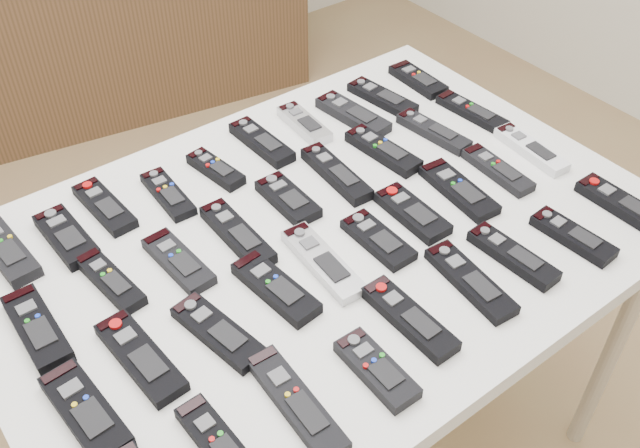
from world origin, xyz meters
TOP-DOWN VIEW (x-y plane):
  - ground at (0.00, 0.00)m, footprint 4.00×4.00m
  - table at (-0.00, -0.06)m, footprint 1.25×0.88m
  - sideboard at (0.23, 1.78)m, footprint 1.80×0.67m
  - remote_0 at (-0.50, 0.24)m, footprint 0.07×0.19m
  - remote_1 at (-0.39, 0.21)m, footprint 0.07×0.17m
  - remote_2 at (-0.30, 0.25)m, footprint 0.06×0.18m
  - remote_3 at (-0.18, 0.21)m, footprint 0.05×0.16m
  - remote_4 at (-0.07, 0.22)m, footprint 0.06×0.15m
  - remote_5 at (0.06, 0.24)m, footprint 0.06×0.18m
  - remote_6 at (0.18, 0.24)m, footprint 0.06×0.16m
  - remote_7 at (0.29, 0.20)m, footprint 0.08×0.20m
  - remote_8 at (0.39, 0.22)m, footprint 0.08×0.19m
  - remote_9 at (0.51, 0.23)m, footprint 0.06×0.16m
  - remote_10 at (-0.52, 0.03)m, footprint 0.06×0.18m
  - remote_11 at (-0.38, 0.06)m, footprint 0.06×0.17m
  - remote_12 at (-0.26, 0.03)m, footprint 0.07×0.17m
  - remote_13 at (-0.14, 0.02)m, footprint 0.05×0.19m
  - remote_14 at (-0.00, 0.05)m, footprint 0.06×0.15m
  - remote_15 at (0.12, 0.05)m, footprint 0.06×0.20m
  - remote_16 at (0.25, 0.06)m, footprint 0.07×0.19m
  - remote_17 at (0.39, 0.04)m, footprint 0.06×0.19m
  - remote_18 at (0.51, 0.05)m, footprint 0.06×0.18m
  - remote_19 at (-0.52, -0.17)m, footprint 0.07×0.19m
  - remote_20 at (-0.41, -0.12)m, footprint 0.07×0.20m
  - remote_21 at (-0.29, -0.15)m, footprint 0.08×0.19m
  - remote_22 at (-0.16, -0.13)m, footprint 0.07×0.18m
  - remote_23 at (-0.05, -0.13)m, footprint 0.07×0.21m
  - remote_24 at (0.06, -0.15)m, footprint 0.06×0.15m
  - remote_25 at (0.16, -0.13)m, footprint 0.06×0.16m
  - remote_26 at (0.29, -0.13)m, footprint 0.08×0.19m
  - remote_27 at (0.40, -0.14)m, footprint 0.06×0.17m
  - remote_28 at (0.51, -0.13)m, footprint 0.06×0.19m
  - remote_30 at (-0.39, -0.33)m, footprint 0.05×0.18m
  - remote_31 at (-0.26, -0.34)m, footprint 0.06×0.21m
  - remote_32 at (-0.13, -0.37)m, footprint 0.06×0.15m
  - remote_33 at (-0.02, -0.32)m, footprint 0.05×0.19m
  - remote_34 at (0.12, -0.32)m, footprint 0.07×0.20m
  - remote_35 at (0.23, -0.33)m, footprint 0.06×0.18m
  - remote_36 at (0.36, -0.36)m, footprint 0.06×0.16m
  - remote_37 at (0.51, -0.36)m, footprint 0.06×0.19m

SIDE VIEW (x-z plane):
  - ground at x=0.00m, z-range 0.00..0.00m
  - sideboard at x=0.23m, z-range 0.00..0.88m
  - table at x=0.00m, z-range 0.33..1.11m
  - remote_3 at x=-0.18m, z-range 0.78..0.80m
  - remote_18 at x=0.51m, z-range 0.78..0.80m
  - remote_24 at x=0.06m, z-range 0.78..0.80m
  - remote_9 at x=0.51m, z-range 0.78..0.80m
  - remote_2 at x=-0.30m, z-range 0.78..0.80m
  - remote_8 at x=0.39m, z-range 0.78..0.80m
  - remote_12 at x=-0.26m, z-range 0.78..0.80m
  - remote_27 at x=0.40m, z-range 0.78..0.80m
  - remote_21 at x=-0.29m, z-range 0.78..0.80m
  - remote_23 at x=-0.05m, z-range 0.78..0.80m
  - remote_26 at x=0.29m, z-range 0.78..0.80m
  - remote_31 at x=-0.26m, z-range 0.78..0.80m
  - remote_28 at x=0.51m, z-range 0.78..0.80m
  - remote_17 at x=0.39m, z-range 0.78..0.80m
  - remote_4 at x=-0.07m, z-range 0.78..0.80m
  - remote_34 at x=0.12m, z-range 0.78..0.80m
  - remote_11 at x=-0.38m, z-range 0.78..0.80m
  - remote_20 at x=-0.41m, z-range 0.78..0.80m
  - remote_36 at x=0.36m, z-range 0.78..0.80m
  - remote_14 at x=0.00m, z-range 0.78..0.80m
  - remote_30 at x=-0.39m, z-range 0.78..0.80m
  - remote_25 at x=0.16m, z-range 0.78..0.80m
  - remote_5 at x=0.06m, z-range 0.78..0.80m
  - remote_1 at x=-0.39m, z-range 0.78..0.80m
  - remote_7 at x=0.29m, z-range 0.78..0.80m
  - remote_6 at x=0.18m, z-range 0.78..0.80m
  - remote_37 at x=0.51m, z-range 0.78..0.80m
  - remote_0 at x=-0.50m, z-range 0.78..0.80m
  - remote_35 at x=0.23m, z-range 0.78..0.80m
  - remote_33 at x=-0.02m, z-range 0.78..0.80m
  - remote_10 at x=-0.52m, z-range 0.78..0.80m
  - remote_16 at x=0.25m, z-range 0.78..0.80m
  - remote_32 at x=-0.13m, z-range 0.78..0.80m
  - remote_22 at x=-0.16m, z-range 0.78..0.80m
  - remote_13 at x=-0.14m, z-range 0.78..0.80m
  - remote_15 at x=0.12m, z-range 0.78..0.80m
  - remote_19 at x=-0.52m, z-range 0.78..0.80m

